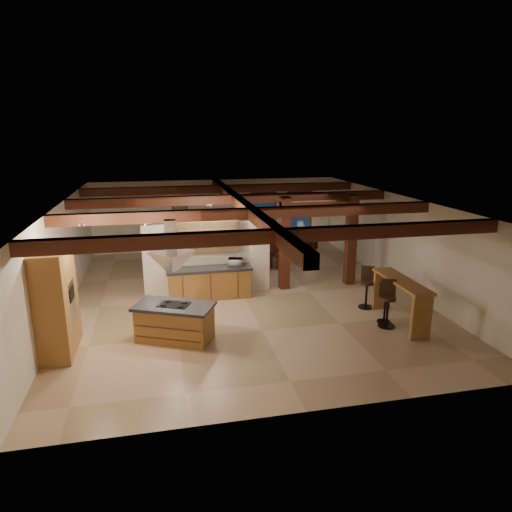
% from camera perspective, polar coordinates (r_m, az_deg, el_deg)
% --- Properties ---
extents(ground, '(12.00, 12.00, 0.00)m').
position_cam_1_polar(ground, '(13.79, -1.56, -5.08)').
color(ground, tan).
rests_on(ground, ground).
extents(room_walls, '(12.00, 12.00, 12.00)m').
position_cam_1_polar(room_walls, '(13.28, -1.62, 2.14)').
color(room_walls, silver).
rests_on(room_walls, ground).
extents(ceiling_beams, '(10.00, 12.00, 0.28)m').
position_cam_1_polar(ceiling_beams, '(13.09, -1.65, 6.32)').
color(ceiling_beams, '#441A11').
rests_on(ceiling_beams, room_walls).
extents(timber_posts, '(2.50, 0.30, 2.90)m').
position_cam_1_polar(timber_posts, '(14.40, 7.84, 2.98)').
color(timber_posts, '#441A11').
rests_on(timber_posts, ground).
extents(partition_wall, '(3.80, 0.18, 2.20)m').
position_cam_1_polar(partition_wall, '(13.79, -6.07, -0.36)').
color(partition_wall, silver).
rests_on(partition_wall, ground).
extents(pantry_cabinet, '(0.67, 1.60, 2.40)m').
position_cam_1_polar(pantry_cabinet, '(10.97, -23.65, -5.20)').
color(pantry_cabinet, brown).
rests_on(pantry_cabinet, ground).
extents(back_counter, '(2.50, 0.66, 0.94)m').
position_cam_1_polar(back_counter, '(13.60, -5.82, -3.33)').
color(back_counter, brown).
rests_on(back_counter, ground).
extents(upper_display_cabinet, '(1.80, 0.36, 0.95)m').
position_cam_1_polar(upper_display_cabinet, '(13.42, -6.07, 2.51)').
color(upper_display_cabinet, brown).
rests_on(upper_display_cabinet, partition_wall).
extents(range_hood, '(1.10, 1.10, 1.40)m').
position_cam_1_polar(range_hood, '(10.60, -10.46, -1.49)').
color(range_hood, silver).
rests_on(range_hood, room_walls).
extents(back_windows, '(2.70, 0.07, 1.70)m').
position_cam_1_polar(back_windows, '(19.63, 3.24, 5.59)').
color(back_windows, '#441A11').
rests_on(back_windows, room_walls).
extents(framed_art, '(0.65, 0.05, 0.85)m').
position_cam_1_polar(framed_art, '(18.92, -9.48, 5.65)').
color(framed_art, '#441A11').
rests_on(framed_art, room_walls).
extents(recessed_cans, '(3.16, 2.46, 0.03)m').
position_cam_1_polar(recessed_cans, '(10.95, -12.92, 4.76)').
color(recessed_cans, silver).
rests_on(recessed_cans, room_walls).
extents(kitchen_island, '(2.05, 1.64, 0.90)m').
position_cam_1_polar(kitchen_island, '(11.05, -10.12, -8.10)').
color(kitchen_island, brown).
rests_on(kitchen_island, ground).
extents(dining_table, '(1.85, 1.13, 0.62)m').
position_cam_1_polar(dining_table, '(16.72, -0.94, -0.28)').
color(dining_table, '#3B190E').
rests_on(dining_table, ground).
extents(sofa, '(2.01, 1.02, 0.56)m').
position_cam_1_polar(sofa, '(19.34, 4.71, 1.73)').
color(sofa, black).
rests_on(sofa, ground).
extents(microwave, '(0.47, 0.38, 0.23)m').
position_cam_1_polar(microwave, '(13.53, -2.56, -0.79)').
color(microwave, '#ADADB1').
rests_on(microwave, back_counter).
extents(bar_counter, '(0.58, 2.23, 1.17)m').
position_cam_1_polar(bar_counter, '(12.27, 17.64, -4.55)').
color(bar_counter, brown).
rests_on(bar_counter, ground).
extents(side_table, '(0.52, 0.52, 0.54)m').
position_cam_1_polar(side_table, '(19.53, 6.71, 1.77)').
color(side_table, '#441A11').
rests_on(side_table, ground).
extents(table_lamp, '(0.31, 0.31, 0.36)m').
position_cam_1_polar(table_lamp, '(19.42, 6.76, 3.28)').
color(table_lamp, black).
rests_on(table_lamp, side_table).
extents(bar_stool_a, '(0.39, 0.40, 1.04)m').
position_cam_1_polar(bar_stool_a, '(12.29, 15.83, -5.63)').
color(bar_stool_a, black).
rests_on(bar_stool_a, ground).
extents(bar_stool_b, '(0.46, 0.47, 1.21)m').
position_cam_1_polar(bar_stool_b, '(12.03, 16.16, -5.70)').
color(bar_stool_b, black).
rests_on(bar_stool_b, ground).
extents(bar_stool_c, '(0.44, 0.45, 1.17)m').
position_cam_1_polar(bar_stool_c, '(13.15, 13.68, -3.80)').
color(bar_stool_c, black).
rests_on(bar_stool_c, ground).
extents(dining_chairs, '(2.63, 2.63, 1.31)m').
position_cam_1_polar(dining_chairs, '(16.63, -0.94, 0.90)').
color(dining_chairs, '#441A11').
rests_on(dining_chairs, ground).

